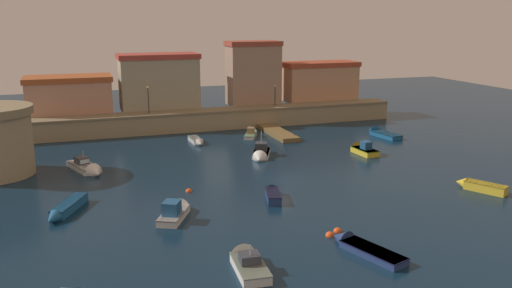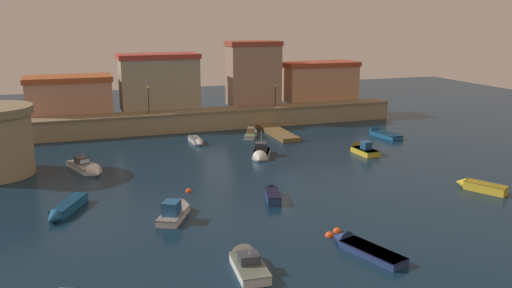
# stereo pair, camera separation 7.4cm
# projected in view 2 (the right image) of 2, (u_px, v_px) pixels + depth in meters

# --- Properties ---
(ground_plane) EXTENTS (143.46, 143.46, 0.00)m
(ground_plane) POSITION_uv_depth(u_px,v_px,m) (279.00, 179.00, 53.13)
(ground_plane) COLOR #0C2338
(quay_wall) EXTENTS (54.73, 3.72, 2.74)m
(quay_wall) POSITION_uv_depth(u_px,v_px,m) (213.00, 119.00, 76.36)
(quay_wall) COLOR #9E8966
(quay_wall) RESTS_ON ground
(old_town_backdrop) EXTENTS (49.23, 6.20, 9.48)m
(old_town_backdrop) POSITION_uv_depth(u_px,v_px,m) (202.00, 82.00, 79.06)
(old_town_backdrop) COLOR tan
(old_town_backdrop) RESTS_ON ground
(pier_dock) EXTENTS (2.39, 10.11, 0.70)m
(pier_dock) POSITION_uv_depth(u_px,v_px,m) (278.00, 133.00, 72.67)
(pier_dock) COLOR brown
(pier_dock) RESTS_ON ground
(quay_lamp_0) EXTENTS (0.32, 0.32, 3.68)m
(quay_lamp_0) POSITION_uv_depth(u_px,v_px,m) (148.00, 95.00, 72.64)
(quay_lamp_0) COLOR black
(quay_lamp_0) RESTS_ON quay_wall
(quay_lamp_1) EXTENTS (0.32, 0.32, 3.10)m
(quay_lamp_1) POSITION_uv_depth(u_px,v_px,m) (275.00, 92.00, 78.53)
(quay_lamp_1) COLOR black
(quay_lamp_1) RESTS_ON quay_wall
(moored_boat_0) EXTENTS (2.56, 6.05, 1.65)m
(moored_boat_0) POSITION_uv_depth(u_px,v_px,m) (380.00, 133.00, 72.07)
(moored_boat_0) COLOR #195689
(moored_boat_0) RESTS_ON ground
(moored_boat_1) EXTENTS (3.18, 4.66, 1.12)m
(moored_boat_1) POSITION_uv_depth(u_px,v_px,m) (479.00, 186.00, 49.40)
(moored_boat_1) COLOR gold
(moored_boat_1) RESTS_ON ground
(moored_boat_2) EXTENTS (3.66, 6.01, 1.10)m
(moored_boat_2) POSITION_uv_depth(u_px,v_px,m) (65.00, 209.00, 43.75)
(moored_boat_2) COLOR #195689
(moored_boat_2) RESTS_ON ground
(moored_boat_4) EXTENTS (3.85, 6.35, 2.60)m
(moored_boat_4) POSITION_uv_depth(u_px,v_px,m) (88.00, 168.00, 55.41)
(moored_boat_4) COLOR white
(moored_boat_4) RESTS_ON ground
(moored_boat_5) EXTENTS (3.75, 5.24, 2.10)m
(moored_boat_5) POSITION_uv_depth(u_px,v_px,m) (176.00, 210.00, 43.14)
(moored_boat_5) COLOR silver
(moored_boat_5) RESTS_ON ground
(moored_boat_6) EXTENTS (2.10, 5.07, 2.42)m
(moored_boat_6) POSITION_uv_depth(u_px,v_px,m) (246.00, 261.00, 34.41)
(moored_boat_6) COLOR white
(moored_boat_6) RESTS_ON ground
(moored_boat_7) EXTENTS (2.17, 4.31, 1.07)m
(moored_boat_7) POSITION_uv_depth(u_px,v_px,m) (272.00, 194.00, 47.36)
(moored_boat_7) COLOR navy
(moored_boat_7) RESTS_ON ground
(moored_boat_8) EXTENTS (3.32, 6.27, 1.46)m
(moored_boat_8) POSITION_uv_depth(u_px,v_px,m) (359.00, 247.00, 36.86)
(moored_boat_8) COLOR navy
(moored_boat_8) RESTS_ON ground
(moored_boat_9) EXTENTS (3.73, 5.36, 3.48)m
(moored_boat_9) POSITION_uv_depth(u_px,v_px,m) (261.00, 154.00, 60.92)
(moored_boat_9) COLOR white
(moored_boat_9) RESTS_ON ground
(moored_boat_10) EXTENTS (1.98, 4.54, 2.04)m
(moored_boat_10) POSITION_uv_depth(u_px,v_px,m) (362.00, 149.00, 62.97)
(moored_boat_10) COLOR gold
(moored_boat_10) RESTS_ON ground
(moored_boat_11) EXTENTS (3.41, 5.31, 1.58)m
(moored_boat_11) POSITION_uv_depth(u_px,v_px,m) (251.00, 133.00, 72.14)
(moored_boat_11) COLOR white
(moored_boat_11) RESTS_ON ground
(moored_boat_12) EXTENTS (1.31, 4.21, 1.09)m
(moored_boat_12) POSITION_uv_depth(u_px,v_px,m) (197.00, 141.00, 67.67)
(moored_boat_12) COLOR silver
(moored_boat_12) RESTS_ON ground
(mooring_buoy_0) EXTENTS (0.64, 0.64, 0.64)m
(mooring_buoy_0) POSITION_uv_depth(u_px,v_px,m) (337.00, 232.00, 40.10)
(mooring_buoy_0) COLOR #EA4C19
(mooring_buoy_0) RESTS_ON ground
(mooring_buoy_1) EXTENTS (0.58, 0.58, 0.58)m
(mooring_buoy_1) POSITION_uv_depth(u_px,v_px,m) (189.00, 192.00, 49.24)
(mooring_buoy_1) COLOR #EA4C19
(mooring_buoy_1) RESTS_ON ground
(mooring_buoy_2) EXTENTS (0.68, 0.68, 0.68)m
(mooring_buoy_2) POSITION_uv_depth(u_px,v_px,m) (329.00, 236.00, 39.33)
(mooring_buoy_2) COLOR #EA4C19
(mooring_buoy_2) RESTS_ON ground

